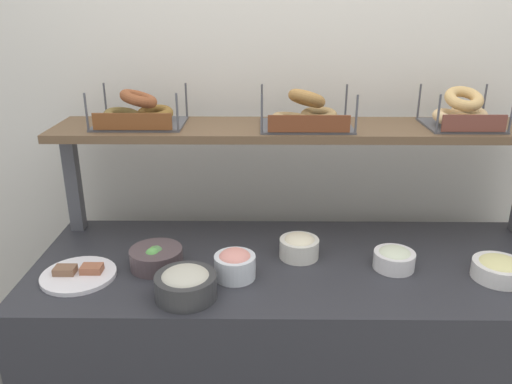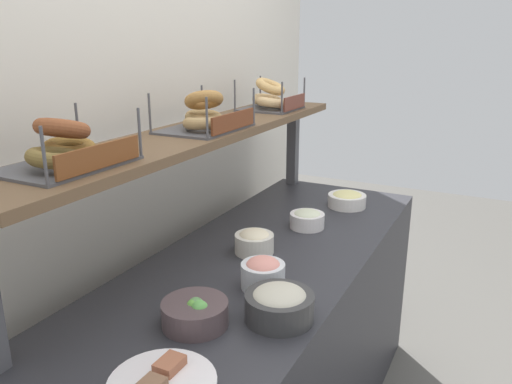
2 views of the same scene
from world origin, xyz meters
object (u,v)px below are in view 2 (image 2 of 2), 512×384
object	(u,v)px
serving_plate_white	(162,382)
bagel_basket_everything	(205,117)
bagel_basket_plain	(271,99)
bowl_veggie_mix	(195,313)
bowl_egg_salad	(347,199)
bagel_basket_cinnamon_raisin	(65,149)
bowl_potato_salad	(254,241)
bowl_lox_spread	(263,273)
serving_spoon_near_plate	(342,196)
bowl_tuna_salad	(279,304)
bowl_scallion_spread	(307,219)

from	to	relation	value
serving_plate_white	bagel_basket_everything	world-z (taller)	bagel_basket_everything
serving_plate_white	bagel_basket_plain	distance (m)	1.48
serving_plate_white	bowl_veggie_mix	bearing A→B (deg)	16.63
bowl_egg_salad	bagel_basket_cinnamon_raisin	distance (m)	1.38
serving_plate_white	bagel_basket_everything	size ratio (longest dim) A/B	0.73
bowl_potato_salad	bowl_veggie_mix	xyz separation A→B (m)	(-0.50, -0.08, -0.01)
bowl_egg_salad	bowl_veggie_mix	bearing A→B (deg)	176.79
serving_plate_white	bagel_basket_everything	bearing A→B (deg)	25.13
bowl_lox_spread	serving_spoon_near_plate	world-z (taller)	bowl_lox_spread
bowl_potato_salad	bagel_basket_cinnamon_raisin	size ratio (longest dim) A/B	0.43
bowl_potato_salad	bowl_lox_spread	size ratio (longest dim) A/B	1.03
bowl_lox_spread	serving_spoon_near_plate	distance (m)	1.01
bowl_egg_salad	bagel_basket_everything	world-z (taller)	bagel_basket_everything
bowl_veggie_mix	bowl_egg_salad	bearing A→B (deg)	-3.21
serving_plate_white	bowl_egg_salad	bearing A→B (deg)	0.38
bagel_basket_everything	bagel_basket_plain	xyz separation A→B (m)	(0.58, 0.01, 0.00)
serving_spoon_near_plate	bowl_tuna_salad	bearing A→B (deg)	-170.69
bowl_potato_salad	serving_spoon_near_plate	bearing A→B (deg)	-5.95
bowl_potato_salad	bowl_tuna_salad	xyz separation A→B (m)	(-0.37, -0.27, 0.00)
bowl_egg_salad	bowl_veggie_mix	size ratio (longest dim) A/B	0.95
serving_plate_white	serving_spoon_near_plate	size ratio (longest dim) A/B	1.61
bowl_lox_spread	bagel_basket_cinnamon_raisin	bearing A→B (deg)	134.07
bowl_tuna_salad	bagel_basket_cinnamon_raisin	distance (m)	0.70
bowl_veggie_mix	bowl_scallion_spread	distance (m)	0.83
bagel_basket_cinnamon_raisin	bowl_lox_spread	bearing A→B (deg)	-45.93
bowl_veggie_mix	serving_spoon_near_plate	distance (m)	1.28
bowl_veggie_mix	bagel_basket_everything	bearing A→B (deg)	28.78
bowl_potato_salad	serving_spoon_near_plate	xyz separation A→B (m)	(0.78, -0.08, -0.04)
bowl_scallion_spread	serving_plate_white	distance (m)	1.08
bowl_potato_salad	bowl_scallion_spread	xyz separation A→B (m)	(0.32, -0.08, -0.01)
bowl_scallion_spread	serving_spoon_near_plate	xyz separation A→B (m)	(0.45, -0.00, -0.03)
bowl_scallion_spread	bagel_basket_everything	xyz separation A→B (m)	(-0.30, 0.29, 0.44)
bowl_egg_salad	bagel_basket_plain	size ratio (longest dim) A/B	0.63
bowl_egg_salad	bowl_scallion_spread	world-z (taller)	bowl_scallion_spread
bagel_basket_cinnamon_raisin	bowl_egg_salad	bearing A→B (deg)	-16.96
bowl_lox_spread	bowl_scallion_spread	size ratio (longest dim) A/B	0.98
bagel_basket_cinnamon_raisin	bagel_basket_plain	bearing A→B (deg)	-0.65
bowl_egg_salad	bagel_basket_plain	bearing A→B (deg)	98.01
bowl_potato_salad	bagel_basket_everything	bearing A→B (deg)	83.15
bowl_lox_spread	bowl_veggie_mix	world-z (taller)	bowl_lox_spread
bowl_egg_salad	bowl_potato_salad	world-z (taller)	bowl_potato_salad
serving_plate_white	serving_spoon_near_plate	bearing A→B (deg)	2.67
bagel_basket_everything	serving_spoon_near_plate	bearing A→B (deg)	-21.27
serving_spoon_near_plate	bowl_scallion_spread	bearing A→B (deg)	179.60
bowl_veggie_mix	bagel_basket_everything	size ratio (longest dim) A/B	0.54
serving_plate_white	bagel_basket_everything	distance (m)	0.98
bowl_veggie_mix	bagel_basket_everything	world-z (taller)	bagel_basket_everything
bowl_veggie_mix	bowl_lox_spread	bearing A→B (deg)	-13.77
bowl_lox_spread	bagel_basket_everything	distance (m)	0.61
bowl_lox_spread	serving_spoon_near_plate	xyz separation A→B (m)	(1.00, 0.07, -0.04)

